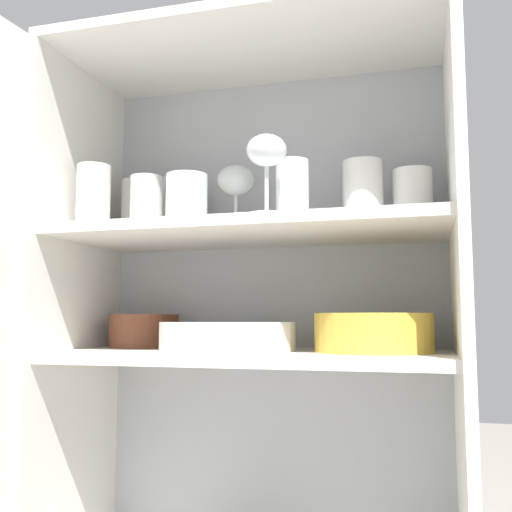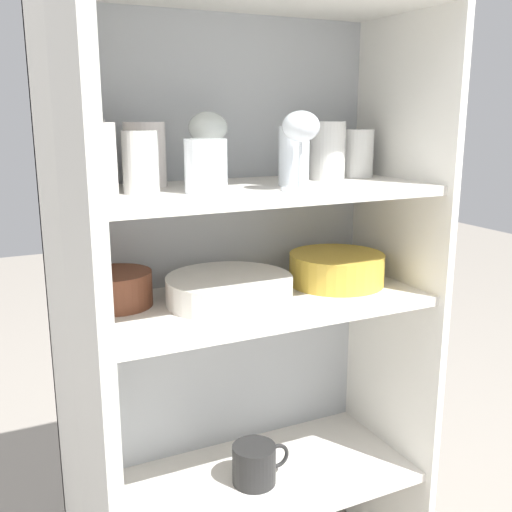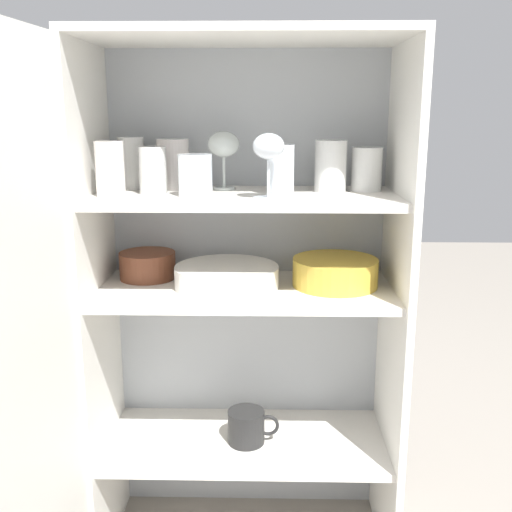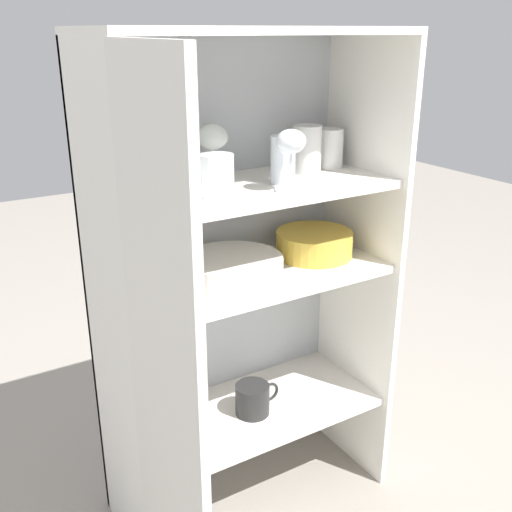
{
  "view_description": "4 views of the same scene",
  "coord_description": "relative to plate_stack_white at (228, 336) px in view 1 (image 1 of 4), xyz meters",
  "views": [
    {
      "loc": [
        0.31,
        -0.93,
        0.78
      ],
      "look_at": [
        -0.01,
        0.21,
        0.9
      ],
      "focal_mm": 42.0,
      "sensor_mm": 36.0,
      "label": 1
    },
    {
      "loc": [
        -0.51,
        -0.91,
        1.1
      ],
      "look_at": [
        0.02,
        0.17,
        0.8
      ],
      "focal_mm": 42.0,
      "sensor_mm": 36.0,
      "label": 2
    },
    {
      "loc": [
        0.06,
        -1.27,
        1.15
      ],
      "look_at": [
        0.03,
        0.17,
        0.79
      ],
      "focal_mm": 42.0,
      "sensor_mm": 36.0,
      "label": 3
    },
    {
      "loc": [
        -0.73,
        -1.08,
        1.31
      ],
      "look_at": [
        0.01,
        0.14,
        0.77
      ],
      "focal_mm": 42.0,
      "sensor_mm": 36.0,
      "label": 4
    }
  ],
  "objects": [
    {
      "name": "cupboard_top_panel",
      "position": [
        0.05,
        0.0,
        0.56
      ],
      "size": [
        0.76,
        0.36,
        0.02
      ],
      "primitive_type": "cube",
      "color": "white",
      "rests_on": "cupboard_side_left"
    },
    {
      "name": "tumbler_glass_4",
      "position": [
        0.35,
        0.06,
        0.26
      ],
      "size": [
        0.08,
        0.08,
        0.11
      ],
      "color": "white",
      "rests_on": "shelf_board_upper"
    },
    {
      "name": "shelf_board_middle",
      "position": [
        0.05,
        0.0,
        -0.04
      ],
      "size": [
        0.73,
        0.32,
        0.02
      ],
      "primitive_type": "cube",
      "color": "silver"
    },
    {
      "name": "shelf_board_upper",
      "position": [
        0.05,
        0.0,
        0.2
      ],
      "size": [
        0.73,
        0.32,
        0.02
      ],
      "primitive_type": "cube",
      "color": "silver"
    },
    {
      "name": "cupboard_side_right",
      "position": [
        0.42,
        0.0,
        -0.09
      ],
      "size": [
        0.02,
        0.36,
        1.3
      ],
      "primitive_type": "cube",
      "color": "white",
      "rests_on": "ground_plane"
    },
    {
      "name": "tumbler_glass_6",
      "position": [
        0.25,
        0.04,
        0.27
      ],
      "size": [
        0.08,
        0.08,
        0.12
      ],
      "color": "white",
      "rests_on": "shelf_board_upper"
    },
    {
      "name": "tumbler_glass_2",
      "position": [
        -0.26,
        -0.06,
        0.27
      ],
      "size": [
        0.07,
        0.07,
        0.13
      ],
      "color": "silver",
      "rests_on": "shelf_board_upper"
    },
    {
      "name": "tumbler_glass_7",
      "position": [
        0.13,
        -0.02,
        0.27
      ],
      "size": [
        0.06,
        0.06,
        0.12
      ],
      "color": "white",
      "rests_on": "shelf_board_upper"
    },
    {
      "name": "wine_glass_1",
      "position": [
        0.1,
        -0.1,
        0.31
      ],
      "size": [
        0.07,
        0.07,
        0.15
      ],
      "color": "white",
      "rests_on": "shelf_board_upper"
    },
    {
      "name": "wine_glass_0",
      "position": [
        -0.01,
        0.08,
        0.32
      ],
      "size": [
        0.08,
        0.08,
        0.15
      ],
      "color": "white",
      "rests_on": "shelf_board_upper"
    },
    {
      "name": "cupboard_back_panel",
      "position": [
        0.05,
        0.17,
        -0.09
      ],
      "size": [
        0.76,
        0.02,
        1.3
      ],
      "primitive_type": "cube",
      "color": "#B2B7BC",
      "rests_on": "ground_plane"
    },
    {
      "name": "tumbler_glass_5",
      "position": [
        -0.24,
        0.09,
        0.27
      ],
      "size": [
        0.07,
        0.07,
        0.13
      ],
      "color": "white",
      "rests_on": "shelf_board_upper"
    },
    {
      "name": "tumbler_glass_3",
      "position": [
        -0.07,
        -0.05,
        0.26
      ],
      "size": [
        0.08,
        0.08,
        0.1
      ],
      "color": "white",
      "rests_on": "shelf_board_upper"
    },
    {
      "name": "serving_bowl_small",
      "position": [
        -0.21,
        0.08,
        0.01
      ],
      "size": [
        0.15,
        0.15,
        0.07
      ],
      "color": "brown",
      "rests_on": "shelf_board_middle"
    },
    {
      "name": "tumbler_glass_0",
      "position": [
        -0.14,
        0.09,
        0.27
      ],
      "size": [
        0.08,
        0.08,
        0.13
      ],
      "color": "silver",
      "rests_on": "shelf_board_upper"
    },
    {
      "name": "mixing_bowl_large",
      "position": [
        0.27,
        0.02,
        0.01
      ],
      "size": [
        0.21,
        0.21,
        0.07
      ],
      "color": "gold",
      "rests_on": "shelf_board_middle"
    },
    {
      "name": "tumbler_glass_1",
      "position": [
        -0.17,
        -0.0,
        0.26
      ],
      "size": [
        0.07,
        0.07,
        0.11
      ],
      "color": "white",
      "rests_on": "shelf_board_upper"
    },
    {
      "name": "cupboard_side_left",
      "position": [
        -0.33,
        0.0,
        -0.09
      ],
      "size": [
        0.02,
        0.36,
        1.3
      ],
      "primitive_type": "cube",
      "color": "white",
      "rests_on": "ground_plane"
    },
    {
      "name": "plate_stack_white",
      "position": [
        0.0,
        0.0,
        0.0
      ],
      "size": [
        0.26,
        0.26,
        0.05
      ],
      "color": "white",
      "rests_on": "shelf_board_middle"
    }
  ]
}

